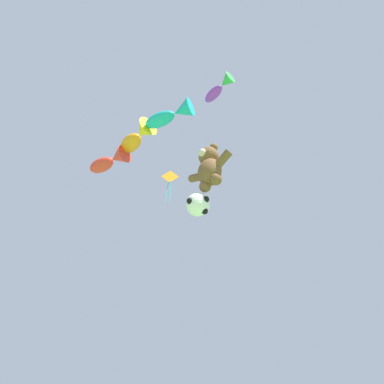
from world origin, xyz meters
TOP-DOWN VIEW (x-y plane):
  - teddy_bear_kite at (1.41, 4.93)m, footprint 2.30×1.01m
  - soccer_ball_kite at (0.75, 4.90)m, footprint 1.03×1.02m
  - fish_kite_violet at (3.10, 3.97)m, footprint 1.54×0.59m
  - fish_kite_teal at (0.64, 3.29)m, footprint 2.58×1.60m
  - fish_kite_tangerine at (-1.65, 2.94)m, footprint 2.26×1.08m
  - fish_kite_crimson at (-3.69, 2.66)m, footprint 2.61×1.55m
  - diamond_kite at (-2.50, 5.94)m, footprint 0.72×0.79m

SIDE VIEW (x-z plane):
  - soccer_ball_kite at x=0.75m, z-range 6.92..7.86m
  - teddy_bear_kite at x=1.41m, z-range 7.86..10.19m
  - diamond_kite at x=-2.50m, z-range 10.29..12.99m
  - fish_kite_crimson at x=-3.69m, z-range 11.17..12.18m
  - fish_kite_teal at x=0.64m, z-range 11.53..12.42m
  - fish_kite_violet at x=3.10m, z-range 11.79..12.36m
  - fish_kite_tangerine at x=-1.65m, z-range 11.56..12.64m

